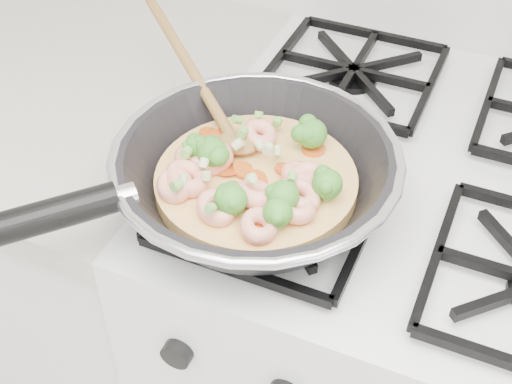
% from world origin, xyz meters
% --- Properties ---
extents(stove, '(0.60, 0.60, 0.92)m').
position_xyz_m(stove, '(0.00, 1.70, 0.46)').
color(stove, white).
rests_on(stove, ground).
extents(counter_left, '(1.00, 0.60, 0.90)m').
position_xyz_m(counter_left, '(-0.80, 1.70, 0.45)').
color(counter_left, silver).
rests_on(counter_left, ground).
extents(skillet, '(0.42, 0.48, 0.10)m').
position_xyz_m(skillet, '(-0.17, 1.54, 0.96)').
color(skillet, black).
rests_on(skillet, stove).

